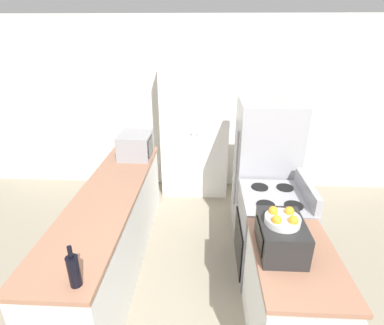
{
  "coord_description": "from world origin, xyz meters",
  "views": [
    {
      "loc": [
        0.15,
        -1.15,
        2.38
      ],
      "look_at": [
        0.0,
        1.86,
        1.05
      ],
      "focal_mm": 28.0,
      "sensor_mm": 36.0,
      "label": 1
    }
  ],
  "objects_px": {
    "wine_bottle": "(74,270)",
    "toaster_oven": "(281,236)",
    "pantry_cabinet": "(195,129)",
    "stove": "(271,234)",
    "fruit_bowl": "(283,219)",
    "refrigerator": "(264,170)",
    "microwave": "(136,145)"
  },
  "relations": [
    {
      "from": "pantry_cabinet",
      "to": "wine_bottle",
      "type": "xyz_separation_m",
      "value": [
        -0.63,
        -2.9,
        -0.02
      ]
    },
    {
      "from": "stove",
      "to": "microwave",
      "type": "relative_size",
      "value": 2.26
    },
    {
      "from": "stove",
      "to": "pantry_cabinet",
      "type": "bearing_deg",
      "value": 116.61
    },
    {
      "from": "fruit_bowl",
      "to": "toaster_oven",
      "type": "bearing_deg",
      "value": 54.38
    },
    {
      "from": "toaster_oven",
      "to": "stove",
      "type": "bearing_deg",
      "value": 80.04
    },
    {
      "from": "wine_bottle",
      "to": "fruit_bowl",
      "type": "height_order",
      "value": "fruit_bowl"
    },
    {
      "from": "pantry_cabinet",
      "to": "microwave",
      "type": "bearing_deg",
      "value": -133.04
    },
    {
      "from": "microwave",
      "to": "fruit_bowl",
      "type": "distance_m",
      "value": 2.26
    },
    {
      "from": "microwave",
      "to": "wine_bottle",
      "type": "xyz_separation_m",
      "value": [
        0.09,
        -2.12,
        -0.03
      ]
    },
    {
      "from": "pantry_cabinet",
      "to": "microwave",
      "type": "height_order",
      "value": "pantry_cabinet"
    },
    {
      "from": "toaster_oven",
      "to": "pantry_cabinet",
      "type": "bearing_deg",
      "value": 106.09
    },
    {
      "from": "wine_bottle",
      "to": "toaster_oven",
      "type": "distance_m",
      "value": 1.41
    },
    {
      "from": "stove",
      "to": "fruit_bowl",
      "type": "distance_m",
      "value": 1.09
    },
    {
      "from": "refrigerator",
      "to": "toaster_oven",
      "type": "height_order",
      "value": "refrigerator"
    },
    {
      "from": "fruit_bowl",
      "to": "refrigerator",
      "type": "bearing_deg",
      "value": 83.9
    },
    {
      "from": "pantry_cabinet",
      "to": "fruit_bowl",
      "type": "height_order",
      "value": "pantry_cabinet"
    },
    {
      "from": "pantry_cabinet",
      "to": "toaster_oven",
      "type": "distance_m",
      "value": 2.6
    },
    {
      "from": "fruit_bowl",
      "to": "pantry_cabinet",
      "type": "bearing_deg",
      "value": 105.8
    },
    {
      "from": "stove",
      "to": "toaster_oven",
      "type": "bearing_deg",
      "value": -99.96
    },
    {
      "from": "stove",
      "to": "wine_bottle",
      "type": "bearing_deg",
      "value": -141.59
    },
    {
      "from": "fruit_bowl",
      "to": "wine_bottle",
      "type": "bearing_deg",
      "value": -164.11
    },
    {
      "from": "wine_bottle",
      "to": "fruit_bowl",
      "type": "relative_size",
      "value": 1.22
    },
    {
      "from": "pantry_cabinet",
      "to": "refrigerator",
      "type": "xyz_separation_m",
      "value": [
        0.88,
        -0.97,
        -0.2
      ]
    },
    {
      "from": "pantry_cabinet",
      "to": "refrigerator",
      "type": "relative_size",
      "value": 1.24
    },
    {
      "from": "microwave",
      "to": "toaster_oven",
      "type": "xyz_separation_m",
      "value": [
        1.44,
        -1.73,
        -0.03
      ]
    },
    {
      "from": "stove",
      "to": "refrigerator",
      "type": "distance_m",
      "value": 0.84
    },
    {
      "from": "stove",
      "to": "toaster_oven",
      "type": "relative_size",
      "value": 2.47
    },
    {
      "from": "refrigerator",
      "to": "fruit_bowl",
      "type": "xyz_separation_m",
      "value": [
        -0.17,
        -1.55,
        0.35
      ]
    },
    {
      "from": "stove",
      "to": "wine_bottle",
      "type": "height_order",
      "value": "wine_bottle"
    },
    {
      "from": "stove",
      "to": "refrigerator",
      "type": "relative_size",
      "value": 0.64
    },
    {
      "from": "pantry_cabinet",
      "to": "toaster_oven",
      "type": "height_order",
      "value": "pantry_cabinet"
    },
    {
      "from": "toaster_oven",
      "to": "fruit_bowl",
      "type": "height_order",
      "value": "fruit_bowl"
    }
  ]
}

